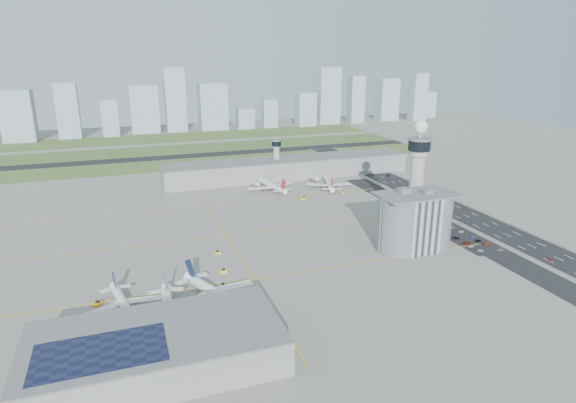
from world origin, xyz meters
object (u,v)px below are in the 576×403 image
object	(u,v)px
secondary_tower	(276,155)
car_lot_1	(471,246)
airplane_far_b	(329,180)
car_lot_10	(461,232)
car_lot_8	(478,241)
car_lot_0	(481,250)
airplane_near_c	(216,288)
jet_bridge_near_2	(243,310)
car_hw_2	(388,176)
jet_bridge_far_1	(308,177)
car_lot_7	(487,244)
tug_1	(223,285)
airplane_far_a	(270,181)
tug_0	(98,303)
tug_4	(304,198)
car_lot_9	(473,237)
tug_2	(223,271)
car_lot_3	(456,238)
car_lot_5	(442,230)
jet_bridge_near_1	(166,324)
airplane_near_a	(124,300)
control_tower	(417,170)
car_lot_11	(453,227)
jet_bridge_far_0	(250,182)
tug_5	(344,192)
tug_3	(217,252)
car_lot_6	(500,250)
admin_building	(415,221)
car_lot_2	(467,243)
car_hw_0	(550,260)
airplane_near_b	(167,307)
car_lot_4	(448,233)
car_hw_1	(439,202)

from	to	relation	value
secondary_tower	car_lot_1	xyz separation A→B (m)	(52.71, -182.08, -18.25)
airplane_far_b	car_lot_10	size ratio (longest dim) A/B	10.31
car_lot_8	car_lot_0	bearing A→B (deg)	139.41
airplane_near_c	jet_bridge_near_2	xyz separation A→B (m)	(7.46, -15.54, -3.55)
airplane_near_c	car_hw_2	bearing A→B (deg)	108.33
jet_bridge_far_1	car_lot_10	world-z (taller)	jet_bridge_far_1
jet_bridge_far_1	car_lot_7	bearing A→B (deg)	4.07
jet_bridge_far_1	tug_1	bearing A→B (deg)	-43.02
airplane_near_c	airplane_far_a	size ratio (longest dim) A/B	1.00
tug_0	tug_4	world-z (taller)	tug_4
tug_0	car_lot_9	xyz separation A→B (m)	(201.44, 10.63, -0.39)
tug_2	car_lot_0	size ratio (longest dim) A/B	0.96
car_lot_3	tug_0	bearing A→B (deg)	99.70
airplane_far_b	car_lot_5	bearing A→B (deg)	-151.49
jet_bridge_near_1	tug_1	bearing A→B (deg)	-34.74
tug_2	airplane_near_a	bearing A→B (deg)	110.95
control_tower	airplane_near_a	world-z (taller)	control_tower
car_hw_2	tug_1	bearing A→B (deg)	-129.36
secondary_tower	jet_bridge_far_1	xyz separation A→B (m)	(22.00, -18.00, -15.95)
airplane_near_c	car_lot_11	xyz separation A→B (m)	(152.54, 41.32, -5.82)
control_tower	car_lot_7	bearing A→B (deg)	-62.27
control_tower	car_lot_11	bearing A→B (deg)	-31.17
car_lot_7	car_lot_11	world-z (taller)	car_lot_7
control_tower	airplane_near_a	size ratio (longest dim) A/B	1.68
airplane_far_a	control_tower	bearing A→B (deg)	-161.85
jet_bridge_far_0	jet_bridge_far_1	world-z (taller)	same
car_lot_5	airplane_far_b	bearing A→B (deg)	11.53
secondary_tower	tug_2	world-z (taller)	secondary_tower
tug_5	tug_3	bearing A→B (deg)	80.91
car_lot_6	admin_building	bearing A→B (deg)	69.49
jet_bridge_near_1	jet_bridge_far_1	distance (m)	235.53
jet_bridge_far_0	car_lot_2	size ratio (longest dim) A/B	2.96
car_lot_6	car_hw_0	world-z (taller)	car_lot_6
control_tower	car_lot_8	bearing A→B (deg)	-60.03
jet_bridge_near_1	tug_3	size ratio (longest dim) A/B	4.46
jet_bridge_far_0	airplane_far_a	bearing A→B (deg)	23.61
tug_4	car_lot_0	bearing A→B (deg)	-115.36
tug_1	car_hw_2	bearing A→B (deg)	-111.00
car_hw_0	airplane_far_b	bearing A→B (deg)	106.91
airplane_near_b	tug_3	xyz separation A→B (m)	(31.64, 58.89, -5.25)
tug_1	car_lot_3	bearing A→B (deg)	-146.28
jet_bridge_far_0	car_lot_7	xyz separation A→B (m)	(91.19, -164.31, -2.21)
jet_bridge_far_0	car_hw_2	bearing A→B (deg)	74.46
airplane_far_b	car_lot_4	world-z (taller)	airplane_far_b
jet_bridge_far_1	car_hw_1	size ratio (longest dim) A/B	3.67
airplane_far_b	tug_1	size ratio (longest dim) A/B	13.98
tug_0	car_lot_4	distance (m)	192.46
airplane_near_a	jet_bridge_near_2	size ratio (longest dim) A/B	2.75
car_lot_1	car_lot_6	world-z (taller)	car_lot_6
jet_bridge_far_0	tug_4	distance (m)	57.02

